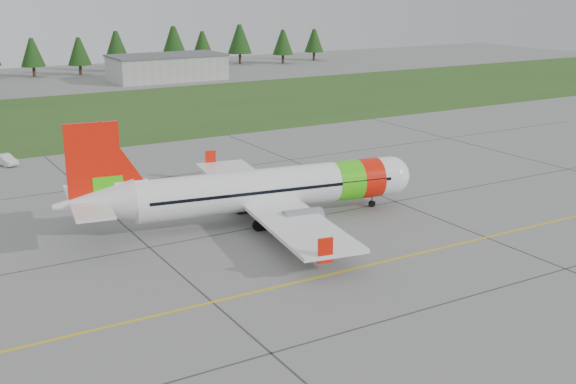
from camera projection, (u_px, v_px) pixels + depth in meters
ground at (466, 298)px, 48.51m from camera, size 320.00×320.00×0.00m
aircraft at (263, 190)px, 63.68m from camera, size 32.32×30.10×9.83m
service_van at (4, 149)px, 83.51m from camera, size 1.68×1.64×3.88m
grass_strip at (104, 115)px, 116.37m from camera, size 320.00×50.00×0.03m
taxi_guideline at (391, 260)px, 55.13m from camera, size 120.00×0.25×0.02m
hangar_east at (167, 68)px, 157.64m from camera, size 24.00×12.00×5.20m
treeline at (29, 55)px, 161.33m from camera, size 160.00×8.00×10.00m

